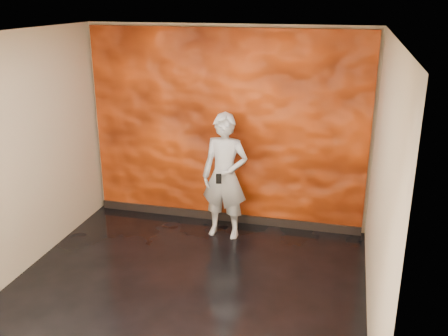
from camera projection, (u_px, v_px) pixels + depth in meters
room at (179, 175)px, 5.15m from camera, size 4.02×4.02×2.81m
feature_wall at (226, 129)px, 6.95m from camera, size 3.90×0.06×2.75m
baseboard at (225, 217)px, 7.35m from camera, size 3.90×0.04×0.12m
man at (225, 176)px, 6.66m from camera, size 0.65×0.45×1.72m
phone at (219, 179)px, 6.40m from camera, size 0.07×0.03×0.14m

